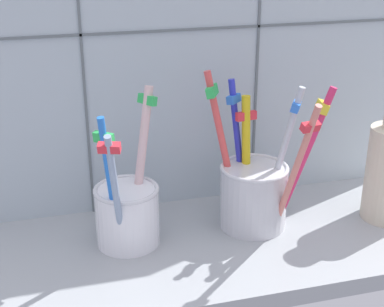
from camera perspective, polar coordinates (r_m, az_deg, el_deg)
The scene contains 4 objects.
counter_slab at distance 66.54cm, azimuth 0.58°, elevation -9.75°, with size 64.00×22.00×2.00cm, color #9EA3A8.
tile_wall_back at distance 69.23cm, azimuth -2.10°, elevation 10.85°, with size 64.00×2.20×45.00cm.
toothbrush_cup_left at distance 64.65cm, azimuth -6.50°, elevation -5.67°, with size 7.81×10.72×17.75cm.
toothbrush_cup_right at distance 67.95cm, azimuth 6.28°, elevation -3.56°, with size 13.67×13.18×18.90cm.
Camera 1 is at (-15.40, -53.97, 36.74)cm, focal length 53.23 mm.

